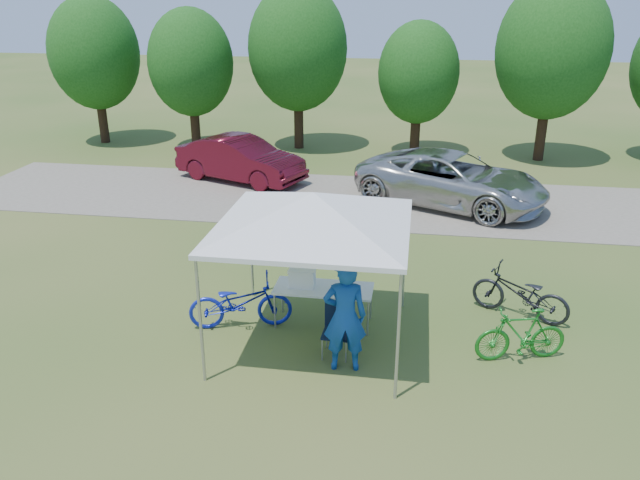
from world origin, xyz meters
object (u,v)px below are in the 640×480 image
object	(u,v)px
bike_dark	(520,294)
minivan	(452,179)
bike_blue	(240,302)
cyclist	(345,316)
folding_table	(324,290)
bike_green	(521,335)
cooler	(302,277)
sedan	(240,159)
folding_chair	(337,325)

from	to	relation	value
bike_dark	minivan	size ratio (longest dim) A/B	0.34
bike_blue	cyclist	bearing A→B (deg)	-132.81
bike_dark	folding_table	bearing A→B (deg)	-53.15
cyclist	bike_green	xyz separation A→B (m)	(2.85, 0.71, -0.49)
cooler	bike_green	size ratio (longest dim) A/B	0.31
bike_blue	minivan	size ratio (longest dim) A/B	0.35
bike_dark	minivan	world-z (taller)	minivan
cyclist	minivan	xyz separation A→B (m)	(2.00, 8.80, -0.18)
folding_table	cyclist	bearing A→B (deg)	-68.37
sedan	folding_table	bearing A→B (deg)	-133.83
bike_green	sedan	world-z (taller)	sedan
folding_chair	sedan	size ratio (longest dim) A/B	0.21
bike_green	bike_dark	bearing A→B (deg)	157.69
cyclist	folding_table	bearing A→B (deg)	-75.95
cyclist	sedan	distance (m)	11.22
bike_blue	minivan	distance (m)	8.73
cyclist	bike_green	distance (m)	2.98
folding_table	bike_blue	distance (m)	1.53
folding_chair	cooler	distance (m)	1.29
folding_table	folding_chair	distance (m)	1.04
folding_table	minivan	world-z (taller)	minivan
sedan	cooler	bearing A→B (deg)	-135.98
folding_table	bike_dark	distance (m)	3.70
folding_chair	sedan	distance (m)	10.73
cooler	cyclist	bearing A→B (deg)	-55.86
cyclist	bike_dark	distance (m)	3.80
folding_table	bike_blue	xyz separation A→B (m)	(-1.47, -0.35, -0.20)
sedan	cyclist	bearing A→B (deg)	-134.24
folding_table	cooler	xyz separation A→B (m)	(-0.39, 0.00, 0.22)
cooler	sedan	bearing A→B (deg)	112.55
folding_table	bike_dark	world-z (taller)	bike_dark
bike_blue	bike_green	size ratio (longest dim) A/B	1.21
folding_chair	bike_green	distance (m)	3.05
cyclist	bike_blue	size ratio (longest dim) A/B	1.02
cyclist	minivan	world-z (taller)	cyclist
folding_table	cooler	distance (m)	0.45
sedan	minivan	bearing A→B (deg)	-80.71
bike_blue	bike_green	world-z (taller)	bike_blue
bike_green	bike_dark	distance (m)	1.53
minivan	cooler	bearing A→B (deg)	-177.14
folding_chair	bike_blue	distance (m)	1.94
folding_table	minivan	xyz separation A→B (m)	(2.55, 7.40, 0.08)
minivan	sedan	world-z (taller)	minivan
bike_green	bike_dark	world-z (taller)	bike_dark
sedan	bike_blue	bearing A→B (deg)	-142.79
folding_table	cooler	bearing A→B (deg)	180.00
cooler	cyclist	size ratio (longest dim) A/B	0.25
cooler	minivan	distance (m)	7.96
cyclist	bike_blue	bearing A→B (deg)	-34.97
folding_table	cyclist	distance (m)	1.53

